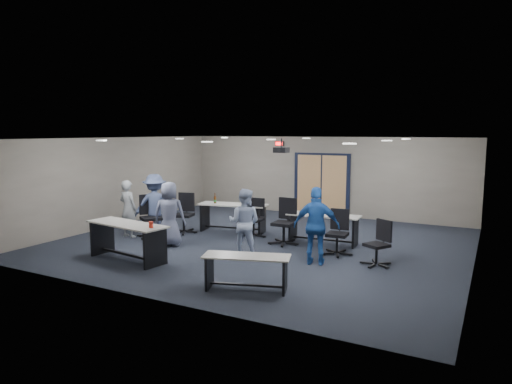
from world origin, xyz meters
The scene contains 25 objects.
floor centered at (0.00, 0.00, 0.00)m, with size 10.00×10.00×0.00m, color black.
back_wall centered at (0.00, 4.50, 1.35)m, with size 10.00×0.04×2.70m, color slate.
front_wall centered at (0.00, -4.50, 1.35)m, with size 10.00×0.04×2.70m, color slate.
left_wall centered at (-5.00, 0.00, 1.35)m, with size 0.04×9.00×2.70m, color slate.
right_wall centered at (5.00, 0.00, 1.35)m, with size 0.04×9.00×2.70m, color slate.
ceiling centered at (0.00, 0.00, 2.70)m, with size 10.00×9.00×0.04m, color white.
double_door centered at (0.00, 4.46, 1.05)m, with size 2.00×0.07×2.20m.
exit_sign centered at (-1.60, 4.44, 2.45)m, with size 0.32×0.07×0.18m.
ceiling_projector centered at (0.30, 0.50, 2.40)m, with size 0.35×0.32×0.37m.
ceiling_can_lights centered at (0.00, 0.25, 2.67)m, with size 6.24×5.74×0.02m, color white, non-canonical shape.
table_front_left centered at (-1.94, -2.86, 0.58)m, with size 2.14×0.96×0.97m.
table_front_right centered at (1.38, -3.32, 0.44)m, with size 1.67×1.00×0.64m.
table_back_left centered at (-1.37, 0.78, 0.56)m, with size 2.07×1.01×1.10m.
table_back_right centered at (1.44, 0.66, 0.52)m, with size 1.90×0.75×0.76m.
chair_back_a centered at (-2.49, -0.04, 0.57)m, with size 0.71×0.71×1.13m, color black, non-canonical shape.
chair_back_b centered at (-0.51, 0.48, 0.53)m, with size 0.66×0.66×1.05m, color black, non-canonical shape.
chair_back_c centered at (0.57, 0.10, 0.59)m, with size 0.74×0.74×1.18m, color black, non-canonical shape.
chair_back_d centered at (2.09, -0.23, 0.53)m, with size 0.67×0.67×1.06m, color black, non-canonical shape.
chair_loose_left centered at (-2.93, -0.92, 0.58)m, with size 0.73×0.73×1.17m, color black, non-canonical shape.
chair_loose_right centered at (3.12, -0.68, 0.50)m, with size 0.62×0.62×0.99m, color black, non-canonical shape.
person_gray centered at (-3.52, -1.17, 0.79)m, with size 0.57×0.38×1.58m, color #8F959C.
person_plaid centered at (-1.92, -1.39, 0.82)m, with size 0.80×0.52×1.63m, color slate.
person_lightblue centered at (0.20, -1.31, 0.79)m, with size 0.77×0.60×1.58m, color #A0B1D4.
person_navy centered at (1.93, -1.19, 0.85)m, with size 1.00×0.42×1.70m, color #1C4C9E.
person_back centered at (-3.00, -0.67, 0.86)m, with size 1.11×0.64×1.72m, color #46557F.
Camera 1 is at (5.31, -10.36, 2.88)m, focal length 32.00 mm.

